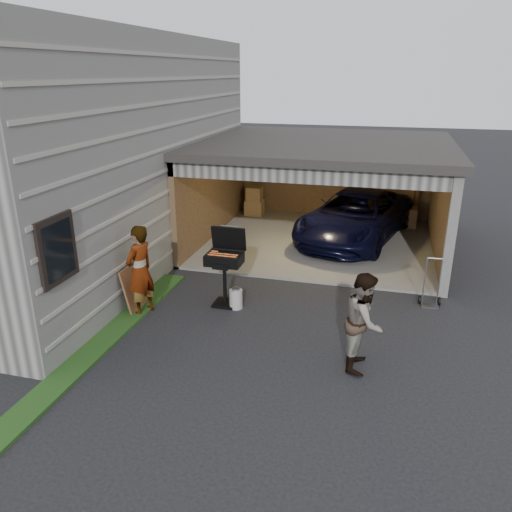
% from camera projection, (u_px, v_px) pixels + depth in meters
% --- Properties ---
extents(ground, '(80.00, 80.00, 0.00)m').
position_uv_depth(ground, '(224.00, 354.00, 8.74)').
color(ground, black).
rests_on(ground, ground).
extents(house, '(7.00, 11.00, 5.50)m').
position_uv_depth(house, '(50.00, 150.00, 12.86)').
color(house, '#474744').
rests_on(house, ground).
extents(groundcover_strip, '(0.50, 8.00, 0.06)m').
position_uv_depth(groundcover_strip, '(78.00, 365.00, 8.38)').
color(groundcover_strip, '#193814').
rests_on(groundcover_strip, ground).
extents(garage, '(6.80, 6.30, 2.90)m').
position_uv_depth(garage, '(324.00, 177.00, 14.06)').
color(garage, '#605E59').
rests_on(garage, ground).
extents(minivan, '(3.44, 5.35, 1.37)m').
position_uv_depth(minivan, '(355.00, 218.00, 14.34)').
color(minivan, black).
rests_on(minivan, ground).
extents(woman, '(0.61, 0.77, 1.87)m').
position_uv_depth(woman, '(140.00, 271.00, 9.92)').
color(woman, '#9DB8C5').
rests_on(woman, ground).
extents(man, '(0.68, 0.85, 1.68)m').
position_uv_depth(man, '(364.00, 321.00, 8.12)').
color(man, '#512820').
rests_on(man, ground).
extents(bbq_grill, '(0.73, 0.65, 1.64)m').
position_uv_depth(bbq_grill, '(225.00, 261.00, 10.31)').
color(bbq_grill, black).
rests_on(bbq_grill, ground).
extents(propane_tank, '(0.30, 0.30, 0.41)m').
position_uv_depth(propane_tank, '(236.00, 299.00, 10.40)').
color(propane_tank, '#BBBAB6').
rests_on(propane_tank, ground).
extents(plywood_panel, '(0.24, 0.85, 0.94)m').
position_uv_depth(plywood_panel, '(136.00, 287.00, 10.31)').
color(plywood_panel, brown).
rests_on(plywood_panel, ground).
extents(hand_truck, '(0.45, 0.34, 1.07)m').
position_uv_depth(hand_truck, '(430.00, 296.00, 10.51)').
color(hand_truck, slate).
rests_on(hand_truck, ground).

